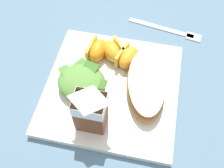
# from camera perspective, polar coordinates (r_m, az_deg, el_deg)

# --- Properties ---
(ground) EXTENTS (3.00, 3.00, 0.00)m
(ground) POSITION_cam_1_polar(r_m,az_deg,el_deg) (0.58, -0.00, -1.38)
(ground) COLOR slate
(white_plate) EXTENTS (0.28, 0.28, 0.02)m
(white_plate) POSITION_cam_1_polar(r_m,az_deg,el_deg) (0.57, -0.00, -0.97)
(white_plate) COLOR white
(white_plate) RESTS_ON ground
(cheesy_pizza_bread) EXTENTS (0.11, 0.18, 0.04)m
(cheesy_pizza_bread) POSITION_cam_1_polar(r_m,az_deg,el_deg) (0.55, 7.31, -0.06)
(cheesy_pizza_bread) COLOR #A87038
(cheesy_pizza_bread) RESTS_ON white_plate
(green_salad_pile) EXTENTS (0.11, 0.10, 0.04)m
(green_salad_pile) POSITION_cam_1_polar(r_m,az_deg,el_deg) (0.55, -6.57, 0.49)
(green_salad_pile) COLOR #5B8E3D
(green_salad_pile) RESTS_ON white_plate
(milk_carton) EXTENTS (0.06, 0.04, 0.11)m
(milk_carton) POSITION_cam_1_polar(r_m,az_deg,el_deg) (0.47, -4.74, -5.29)
(milk_carton) COLOR brown
(milk_carton) RESTS_ON white_plate
(orange_wedge_front) EXTENTS (0.05, 0.07, 0.04)m
(orange_wedge_front) POSITION_cam_1_polar(r_m,az_deg,el_deg) (0.59, 3.44, 5.79)
(orange_wedge_front) COLOR orange
(orange_wedge_front) RESTS_ON white_plate
(orange_wedge_middle) EXTENTS (0.07, 0.07, 0.04)m
(orange_wedge_middle) POSITION_cam_1_polar(r_m,az_deg,el_deg) (0.60, 0.11, 7.13)
(orange_wedge_middle) COLOR orange
(orange_wedge_middle) RESTS_ON white_plate
(orange_wedge_rear) EXTENTS (0.05, 0.06, 0.04)m
(orange_wedge_rear) POSITION_cam_1_polar(r_m,az_deg,el_deg) (0.60, -3.22, 7.30)
(orange_wedge_rear) COLOR orange
(orange_wedge_rear) RESTS_ON white_plate
(metal_fork) EXTENTS (0.19, 0.05, 0.01)m
(metal_fork) POSITION_cam_1_polar(r_m,az_deg,el_deg) (0.70, 12.49, 11.25)
(metal_fork) COLOR silver
(metal_fork) RESTS_ON ground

